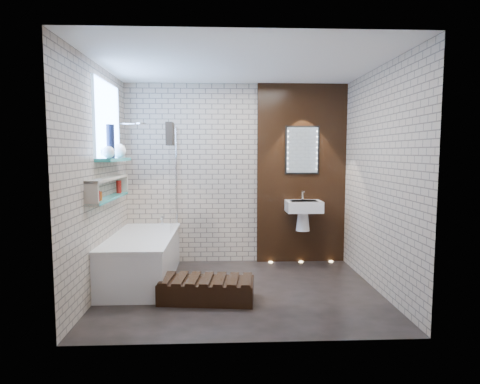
{
  "coord_description": "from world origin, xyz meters",
  "views": [
    {
      "loc": [
        -0.21,
        -4.6,
        1.62
      ],
      "look_at": [
        0.0,
        0.15,
        1.15
      ],
      "focal_mm": 30.25,
      "sensor_mm": 36.0,
      "label": 1
    }
  ],
  "objects_px": {
    "bathtub": "(142,258)",
    "walnut_step": "(207,290)",
    "bath_screen": "(173,177)",
    "led_mirror": "(302,150)",
    "washbasin": "(303,211)"
  },
  "relations": [
    {
      "from": "bathtub",
      "to": "walnut_step",
      "type": "xyz_separation_m",
      "value": [
        0.84,
        -0.75,
        -0.18
      ]
    },
    {
      "from": "bath_screen",
      "to": "led_mirror",
      "type": "relative_size",
      "value": 2.0
    },
    {
      "from": "bath_screen",
      "to": "walnut_step",
      "type": "distance_m",
      "value": 1.74
    },
    {
      "from": "led_mirror",
      "to": "walnut_step",
      "type": "height_order",
      "value": "led_mirror"
    },
    {
      "from": "walnut_step",
      "to": "led_mirror",
      "type": "bearing_deg",
      "value": 48.97
    },
    {
      "from": "washbasin",
      "to": "walnut_step",
      "type": "height_order",
      "value": "washbasin"
    },
    {
      "from": "washbasin",
      "to": "led_mirror",
      "type": "relative_size",
      "value": 0.83
    },
    {
      "from": "washbasin",
      "to": "walnut_step",
      "type": "xyz_separation_m",
      "value": [
        -1.33,
        -1.37,
        -0.68
      ]
    },
    {
      "from": "washbasin",
      "to": "walnut_step",
      "type": "distance_m",
      "value": 2.03
    },
    {
      "from": "led_mirror",
      "to": "bathtub",
      "type": "bearing_deg",
      "value": -160.22
    },
    {
      "from": "bath_screen",
      "to": "washbasin",
      "type": "relative_size",
      "value": 2.41
    },
    {
      "from": "bathtub",
      "to": "washbasin",
      "type": "bearing_deg",
      "value": 16.01
    },
    {
      "from": "bath_screen",
      "to": "walnut_step",
      "type": "height_order",
      "value": "bath_screen"
    },
    {
      "from": "washbasin",
      "to": "led_mirror",
      "type": "distance_m",
      "value": 0.88
    },
    {
      "from": "bathtub",
      "to": "walnut_step",
      "type": "bearing_deg",
      "value": -41.72
    }
  ]
}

